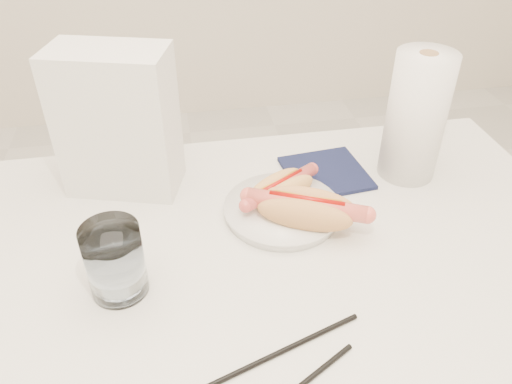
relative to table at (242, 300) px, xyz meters
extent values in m
cube|color=silver|center=(0.00, 0.00, 0.04)|extent=(1.20, 0.80, 0.04)
cylinder|color=silver|center=(0.54, 0.34, -0.34)|extent=(0.04, 0.04, 0.71)
cylinder|color=white|center=(0.09, 0.13, 0.07)|extent=(0.21, 0.21, 0.02)
ellipsoid|color=#E6A95C|center=(0.10, 0.14, 0.10)|extent=(0.13, 0.10, 0.04)
ellipsoid|color=#E6A95C|center=(0.09, 0.16, 0.10)|extent=(0.13, 0.10, 0.04)
ellipsoid|color=#E6A95C|center=(0.09, 0.15, 0.09)|extent=(0.12, 0.10, 0.02)
cylinder|color=#CF4E49|center=(0.09, 0.15, 0.10)|extent=(0.15, 0.11, 0.02)
cylinder|color=#990A05|center=(0.09, 0.15, 0.11)|extent=(0.09, 0.06, 0.01)
ellipsoid|color=tan|center=(0.12, 0.07, 0.10)|extent=(0.16, 0.10, 0.05)
ellipsoid|color=tan|center=(0.13, 0.10, 0.10)|extent=(0.16, 0.10, 0.05)
ellipsoid|color=tan|center=(0.12, 0.09, 0.09)|extent=(0.15, 0.12, 0.03)
cylinder|color=#E65F51|center=(0.12, 0.09, 0.11)|extent=(0.19, 0.11, 0.03)
cylinder|color=#990A05|center=(0.12, 0.09, 0.12)|extent=(0.12, 0.06, 0.01)
cylinder|color=silver|center=(-0.18, 0.00, 0.12)|extent=(0.08, 0.08, 0.11)
cylinder|color=black|center=(0.04, -0.15, 0.06)|extent=(0.22, 0.08, 0.01)
cube|color=silver|center=(-0.17, 0.27, 0.19)|extent=(0.22, 0.16, 0.26)
cube|color=#101634|center=(0.20, 0.24, 0.06)|extent=(0.16, 0.16, 0.01)
cylinder|color=white|center=(0.36, 0.22, 0.18)|extent=(0.13, 0.13, 0.24)
camera|label=1|loc=(-0.08, -0.55, 0.62)|focal=35.87mm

